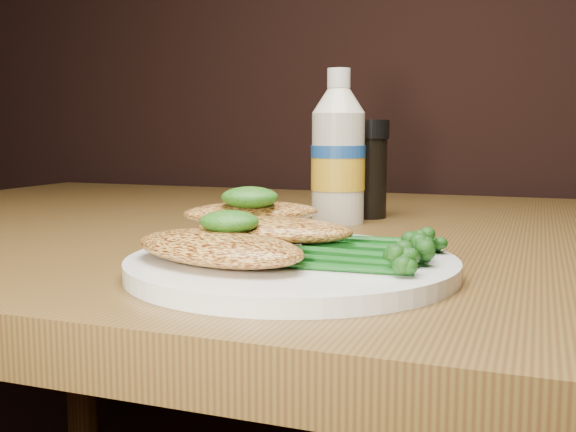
% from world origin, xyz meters
% --- Properties ---
extents(plate, '(0.24, 0.24, 0.01)m').
position_xyz_m(plate, '(0.10, 0.81, 0.76)').
color(plate, white).
rests_on(plate, dining_table).
extents(chicken_front, '(0.15, 0.11, 0.02)m').
position_xyz_m(chicken_front, '(0.06, 0.77, 0.77)').
color(chicken_front, gold).
rests_on(chicken_front, plate).
extents(chicken_mid, '(0.12, 0.06, 0.02)m').
position_xyz_m(chicken_mid, '(0.08, 0.82, 0.78)').
color(chicken_mid, gold).
rests_on(chicken_mid, plate).
extents(chicken_back, '(0.12, 0.11, 0.02)m').
position_xyz_m(chicken_back, '(0.05, 0.85, 0.79)').
color(chicken_back, gold).
rests_on(chicken_back, plate).
extents(pesto_front, '(0.05, 0.04, 0.02)m').
position_xyz_m(pesto_front, '(0.06, 0.78, 0.79)').
color(pesto_front, black).
rests_on(pesto_front, chicken_front).
extents(pesto_back, '(0.05, 0.05, 0.02)m').
position_xyz_m(pesto_back, '(0.06, 0.84, 0.80)').
color(pesto_back, black).
rests_on(pesto_back, chicken_back).
extents(broccolini_bundle, '(0.13, 0.11, 0.02)m').
position_xyz_m(broccolini_bundle, '(0.15, 0.82, 0.77)').
color(broccolini_bundle, '#114F14').
rests_on(broccolini_bundle, plate).
extents(mayo_bottle, '(0.06, 0.06, 0.17)m').
position_xyz_m(mayo_bottle, '(0.06, 1.08, 0.83)').
color(mayo_bottle, beige).
rests_on(mayo_bottle, dining_table).
extents(pepper_grinder, '(0.06, 0.06, 0.11)m').
position_xyz_m(pepper_grinder, '(0.08, 1.13, 0.81)').
color(pepper_grinder, black).
rests_on(pepper_grinder, dining_table).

